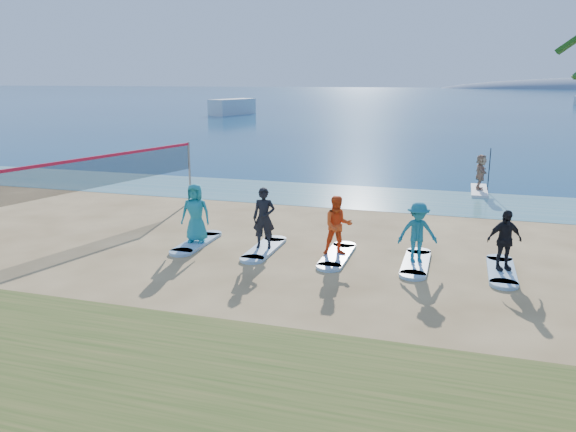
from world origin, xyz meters
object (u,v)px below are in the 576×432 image
(surfboard_0, at_px, (197,243))
(student_4, at_px, (504,240))
(student_2, at_px, (338,226))
(student_3, at_px, (418,232))
(volleyball_net, at_px, (103,172))
(boat_offshore_a, at_px, (233,115))
(surfboard_2, at_px, (337,256))
(paddleboarder, at_px, (481,172))
(surfboard_1, at_px, (264,249))
(surfboard_3, at_px, (416,263))
(paddleboard, at_px, (479,190))
(student_0, at_px, (196,213))
(student_1, at_px, (264,218))
(surfboard_4, at_px, (501,271))

(surfboard_0, height_order, student_4, student_4)
(student_2, relative_size, student_4, 1.06)
(student_3, bearing_deg, student_4, -17.38)
(volleyball_net, distance_m, surfboard_0, 4.63)
(boat_offshore_a, distance_m, surfboard_2, 65.90)
(paddleboarder, distance_m, surfboard_1, 13.02)
(volleyball_net, xyz_separation_m, boat_offshore_a, (-19.60, 58.42, -1.90))
(student_3, bearing_deg, volleyball_net, 156.36)
(paddleboarder, bearing_deg, surfboard_3, 170.33)
(surfboard_3, bearing_deg, paddleboard, 80.47)
(volleyball_net, height_order, surfboard_0, volleyball_net)
(student_2, bearing_deg, paddleboard, 48.82)
(boat_offshore_a, bearing_deg, student_2, -49.65)
(paddleboard, xyz_separation_m, student_2, (-4.13, -11.32, 0.89))
(paddleboard, height_order, surfboard_1, paddleboard)
(student_0, bearing_deg, boat_offshore_a, 102.37)
(boat_offshore_a, bearing_deg, surfboard_0, -53.26)
(paddleboarder, distance_m, surfboard_0, 14.24)
(paddleboarder, xyz_separation_m, boat_offshore_a, (-32.27, 48.27, -0.91))
(surfboard_3, bearing_deg, paddleboarder, 80.47)
(surfboard_1, xyz_separation_m, student_1, (0.00, 0.00, 0.96))
(student_2, xyz_separation_m, surfboard_4, (4.46, 0.00, -0.90))
(boat_offshore_a, height_order, student_4, student_4)
(surfboard_1, distance_m, student_2, 2.41)
(surfboard_3, bearing_deg, boat_offshore_a, 117.00)
(surfboard_0, height_order, surfboard_2, same)
(student_3, bearing_deg, surfboard_2, 162.62)
(paddleboard, xyz_separation_m, paddleboarder, (0.00, 0.00, 0.85))
(boat_offshore_a, height_order, surfboard_0, boat_offshore_a)
(surfboard_3, height_order, surfboard_4, same)
(volleyball_net, relative_size, student_2, 5.15)
(surfboard_0, xyz_separation_m, student_0, (0.00, -0.00, 0.96))
(paddleboarder, relative_size, student_0, 0.87)
(paddleboarder, xyz_separation_m, surfboard_0, (-8.60, -11.32, -0.87))
(student_2, relative_size, surfboard_4, 0.78)
(surfboard_4, bearing_deg, surfboard_3, 180.00)
(volleyball_net, bearing_deg, student_1, -10.61)
(student_3, xyz_separation_m, surfboard_4, (2.23, 0.00, -0.88))
(student_2, bearing_deg, paddleboarder, 48.82)
(paddleboard, relative_size, surfboard_4, 1.36)
(student_0, height_order, student_4, student_0)
(volleyball_net, xyz_separation_m, surfboard_2, (8.54, -1.18, -1.86))
(surfboard_3, bearing_deg, surfboard_0, 180.00)
(student_3, bearing_deg, surfboard_3, 72.62)
(student_1, height_order, student_2, student_1)
(surfboard_0, relative_size, student_0, 1.21)
(paddleboarder, height_order, student_4, student_4)
(student_4, bearing_deg, surfboard_4, 65.56)
(surfboard_0, xyz_separation_m, student_1, (2.23, 0.00, 0.96))
(paddleboard, relative_size, student_3, 1.79)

